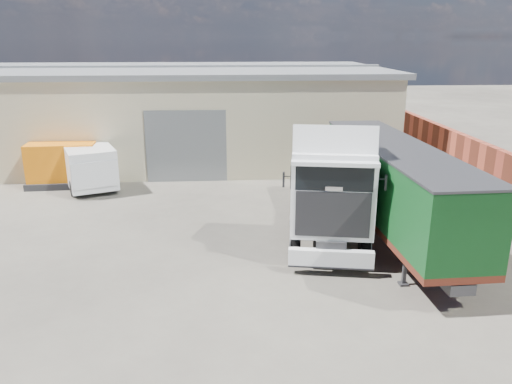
{
  "coord_description": "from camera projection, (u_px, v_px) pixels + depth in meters",
  "views": [
    {
      "loc": [
        -0.11,
        -14.58,
        7.03
      ],
      "look_at": [
        1.03,
        3.0,
        1.53
      ],
      "focal_mm": 35.0,
      "sensor_mm": 36.0,
      "label": 1
    }
  ],
  "objects": [
    {
      "name": "panel_van",
      "position": [
        88.0,
        164.0,
        24.4
      ],
      "size": [
        3.83,
        5.49,
        2.08
      ],
      "rotation": [
        0.0,
        0.0,
        0.39
      ],
      "color": "black",
      "rests_on": "ground"
    },
    {
      "name": "warehouse",
      "position": [
        126.0,
        112.0,
        30.07
      ],
      "size": [
        30.6,
        12.6,
        5.42
      ],
      "color": "beige",
      "rests_on": "ground"
    },
    {
      "name": "brick_boundary_wall",
      "position": [
        488.0,
        173.0,
        22.04
      ],
      "size": [
        0.35,
        26.0,
        2.5
      ],
      "primitive_type": "cube",
      "color": "brown",
      "rests_on": "ground"
    },
    {
      "name": "tractor_unit",
      "position": [
        330.0,
        195.0,
        16.89
      ],
      "size": [
        3.67,
        7.09,
        4.54
      ],
      "rotation": [
        0.0,
        0.0,
        -0.17
      ],
      "color": "black",
      "rests_on": "ground"
    },
    {
      "name": "box_trailer",
      "position": [
        393.0,
        183.0,
        17.45
      ],
      "size": [
        2.58,
        10.58,
        3.5
      ],
      "rotation": [
        0.0,
        0.0,
        0.03
      ],
      "color": "#2D2D30",
      "rests_on": "ground"
    },
    {
      "name": "ground",
      "position": [
        230.0,
        266.0,
        15.99
      ],
      "size": [
        120.0,
        120.0,
        0.0
      ],
      "primitive_type": "plane",
      "color": "black",
      "rests_on": "ground"
    },
    {
      "name": "orange_skip",
      "position": [
        64.0,
        166.0,
        24.56
      ],
      "size": [
        3.55,
        2.35,
        2.14
      ],
      "rotation": [
        0.0,
        0.0,
        0.06
      ],
      "color": "#2D2D30",
      "rests_on": "ground"
    }
  ]
}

